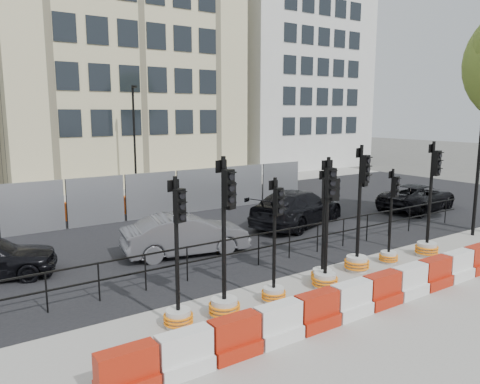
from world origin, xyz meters
TOP-DOWN VIEW (x-y plane):
  - ground at (0.00, 0.00)m, footprint 120.00×120.00m
  - sidewalk_near at (0.00, -3.00)m, footprint 40.00×6.00m
  - road at (0.00, 7.00)m, footprint 40.00×14.00m
  - sidewalk_far at (0.00, 16.00)m, footprint 40.00×4.00m
  - building_cream at (2.00, 21.99)m, footprint 15.00×10.06m
  - building_white at (17.00, 21.99)m, footprint 12.00×9.06m
  - kerb_railing at (0.00, 1.20)m, footprint 18.00×0.04m
  - heras_fencing at (-0.49, 9.71)m, footprint 14.33×1.72m
  - lamp_post_far at (0.50, 14.98)m, footprint 0.12×0.56m
  - lamp_post_near at (7.50, -0.52)m, footprint 0.12×0.56m
  - barrier_row at (0.00, -2.80)m, footprint 14.65×0.50m
  - traffic_signal_a at (-5.03, -1.11)m, footprint 0.64×0.64m
  - traffic_signal_b at (-3.94, -1.24)m, footprint 0.72×0.72m
  - traffic_signal_c at (-2.50, -1.19)m, footprint 0.60×0.60m
  - traffic_signal_d at (-0.83, -1.25)m, footprint 0.68×0.68m
  - traffic_signal_e at (-0.61, -0.90)m, footprint 0.62×0.62m
  - traffic_signal_f at (0.90, -0.78)m, footprint 0.72×0.72m
  - traffic_signal_g at (2.27, -0.81)m, footprint 0.57×0.57m
  - traffic_signal_h at (3.85, -1.05)m, footprint 0.72×0.72m
  - car_b at (-2.45, 3.45)m, footprint 2.87×4.54m
  - car_c at (3.16, 4.45)m, footprint 5.25×6.35m
  - car_d at (9.79, 3.51)m, footprint 3.48×5.15m

SIDE VIEW (x-z plane):
  - ground at x=0.00m, z-range 0.00..0.00m
  - sidewalk_near at x=0.00m, z-range 0.00..0.02m
  - sidewalk_far at x=0.00m, z-range 0.00..0.02m
  - road at x=0.00m, z-range 0.00..0.03m
  - barrier_row at x=0.00m, z-range -0.03..0.77m
  - traffic_signal_g at x=2.27m, z-range -0.85..2.05m
  - car_d at x=9.79m, z-range 0.00..1.25m
  - traffic_signal_c at x=-2.50m, z-range -0.90..2.16m
  - traffic_signal_e at x=-0.61m, z-range -0.92..2.21m
  - car_b at x=-2.45m, z-range 0.00..1.33m
  - traffic_signal_a at x=-5.03m, z-range -0.96..2.31m
  - kerb_railing at x=0.00m, z-range 0.19..1.19m
  - heras_fencing at x=-0.49m, z-range -0.29..1.71m
  - car_c at x=3.16m, z-range 0.00..1.47m
  - traffic_signal_h at x=3.85m, z-range -1.08..2.60m
  - traffic_signal_d at x=-0.83m, z-range -0.90..2.55m
  - traffic_signal_b at x=-3.94m, z-range -0.95..2.69m
  - traffic_signal_f at x=0.90m, z-range -0.96..2.71m
  - lamp_post_far at x=0.50m, z-range 0.22..6.22m
  - lamp_post_near at x=7.50m, z-range 0.22..6.22m
  - building_white at x=17.00m, z-range 0.00..16.00m
  - building_cream at x=2.00m, z-range 0.00..18.00m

